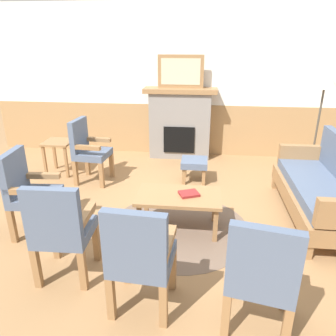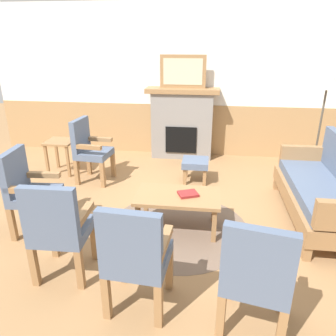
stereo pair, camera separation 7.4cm
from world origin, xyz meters
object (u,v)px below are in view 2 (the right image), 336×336
coffee_table (178,199)px  armchair_by_window_left (28,188)px  footstool (195,164)px  armchair_near_fireplace (89,148)px  couch (323,190)px  armchair_front_center (257,273)px  armchair_front_left (136,254)px  side_table (61,147)px  book_on_table (188,194)px  fireplace (182,123)px  floor_lamp_by_couch (327,87)px  framed_picture (183,72)px  armchair_corner_left (59,226)px

coffee_table → armchair_by_window_left: bearing=-171.2°
footstool → armchair_near_fireplace: armchair_near_fireplace is taller
couch → armchair_front_center: size_ratio=1.84×
footstool → armchair_front_left: bearing=-97.2°
side_table → book_on_table: bearing=-34.0°
armchair_front_center → armchair_by_window_left: bearing=154.9°
side_table → armchair_front_left: bearing=-55.6°
fireplace → armchair_front_center: (0.88, -3.88, -0.11)m
couch → book_on_table: size_ratio=8.48×
armchair_by_window_left → floor_lamp_by_couch: bearing=28.1°
framed_picture → armchair_front_left: bearing=-90.3°
armchair_near_fireplace → armchair_front_left: size_ratio=1.00×
floor_lamp_by_couch → footstool: bearing=-171.2°
couch → side_table: couch is taller
fireplace → floor_lamp_by_couch: size_ratio=0.77×
footstool → floor_lamp_by_couch: floor_lamp_by_couch is taller
framed_picture → armchair_front_center: size_ratio=0.82×
fireplace → armchair_front_left: fireplace is taller
armchair_corner_left → armchair_front_center: bearing=-13.4°
armchair_by_window_left → armchair_front_center: size_ratio=1.00×
framed_picture → couch: (1.89, -2.09, -1.16)m
footstool → armchair_corner_left: (-1.10, -2.35, 0.25)m
footstool → armchair_front_left: (-0.33, -2.65, 0.25)m
fireplace → footstool: (0.31, -1.13, -0.37)m
fireplace → armchair_corner_left: size_ratio=1.33×
book_on_table → armchair_by_window_left: size_ratio=0.22×
footstool → armchair_front_center: size_ratio=0.41×
footstool → armchair_by_window_left: armchair_by_window_left is taller
footstool → armchair_near_fireplace: (-1.62, -0.16, 0.25)m
coffee_table → book_on_table: book_on_table is taller
book_on_table → armchair_near_fireplace: (-1.61, 1.22, 0.08)m
side_table → floor_lamp_by_couch: size_ratio=0.33×
floor_lamp_by_couch → framed_picture: bearing=158.2°
couch → armchair_corner_left: bearing=-152.6°
armchair_by_window_left → fireplace: bearing=62.1°
couch → footstool: 1.85m
couch → armchair_by_window_left: size_ratio=1.84×
coffee_table → armchair_front_left: armchair_front_left is taller
side_table → armchair_front_center: bearing=-45.7°
coffee_table → armchair_front_left: size_ratio=0.98×
book_on_table → armchair_corner_left: size_ratio=0.22×
framed_picture → couch: framed_picture is taller
coffee_table → book_on_table: (0.11, 0.01, 0.07)m
armchair_by_window_left → floor_lamp_by_couch: 4.19m
couch → framed_picture: bearing=132.0°
armchair_front_left → coffee_table: bearing=80.9°
armchair_corner_left → book_on_table: bearing=41.7°
armchair_by_window_left → armchair_corner_left: (0.68, -0.70, 0.00)m
armchair_by_window_left → side_table: size_ratio=1.78×
armchair_corner_left → floor_lamp_by_couch: (2.92, 2.63, 0.91)m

